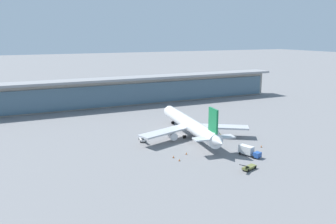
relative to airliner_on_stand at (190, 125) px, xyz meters
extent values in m
plane|color=slate|center=(-2.27, 4.08, -4.68)|extent=(1200.00, 1200.00, 0.00)
cylinder|color=white|center=(0.14, 1.13, 0.02)|extent=(10.76, 47.18, 4.95)
cone|color=white|center=(3.31, 26.38, 0.02)|extent=(5.37, 5.02, 4.85)
cone|color=white|center=(-3.00, -23.87, 0.51)|extent=(5.10, 5.96, 4.45)
cube|color=black|center=(2.96, 23.57, 0.88)|extent=(3.94, 2.49, 0.60)
cube|color=#B7BABF|center=(-10.98, -1.81, -0.85)|extent=(21.95, 12.06, 0.60)
cube|color=#B7BABF|center=(10.19, -4.47, -0.85)|extent=(20.85, 16.24, 0.60)
cylinder|color=silver|center=(-8.50, -2.63, -2.55)|extent=(3.16, 3.90, 2.73)
cylinder|color=silver|center=(7.59, -4.65, -2.55)|extent=(3.16, 3.90, 2.73)
cube|color=#14703D|center=(-2.46, -19.61, 6.33)|extent=(1.34, 6.00, 7.68)
cube|color=#B7BABF|center=(-2.57, -20.46, 0.76)|extent=(14.01, 5.43, 0.43)
cylinder|color=black|center=(-2.89, -1.07, -4.08)|extent=(1.16, 1.31, 1.19)
cylinder|color=black|center=(2.53, -1.75, -4.08)|extent=(1.16, 1.31, 1.19)
cylinder|color=black|center=(2.48, 19.76, -4.08)|extent=(1.16, 1.31, 1.19)
cube|color=silver|center=(-18.25, 2.51, -3.93)|extent=(2.81, 5.08, 0.60)
cube|color=black|center=(-18.78, 0.15, -2.84)|extent=(1.75, 4.06, 1.72)
cylinder|color=black|center=(-17.81, 0.69, -4.23)|extent=(0.47, 0.94, 0.90)
cylinder|color=black|center=(-19.43, 1.06, -4.23)|extent=(0.47, 0.94, 0.90)
cylinder|color=black|center=(-17.07, 3.97, -4.23)|extent=(0.47, 0.94, 0.90)
cylinder|color=black|center=(-18.69, 4.33, -4.23)|extent=(0.47, 0.94, 0.90)
cube|color=yellow|center=(8.41, -6.05, -3.78)|extent=(2.80, 1.51, 0.90)
cube|color=black|center=(8.71, -6.04, -2.98)|extent=(0.70, 0.70, 0.70)
cylinder|color=black|center=(7.43, -6.76, -4.23)|extent=(0.90, 0.28, 0.90)
cylinder|color=black|center=(7.43, -5.33, -4.23)|extent=(0.90, 0.28, 0.90)
cylinder|color=black|center=(9.39, -6.76, -4.23)|extent=(0.90, 0.28, 0.90)
cylinder|color=black|center=(9.39, -5.33, -4.23)|extent=(0.90, 0.28, 0.90)
cube|color=olive|center=(-0.56, -36.14, -3.93)|extent=(5.12, 3.18, 0.60)
cube|color=black|center=(-2.87, -36.88, -2.84)|extent=(4.04, 2.06, 1.72)
cylinder|color=black|center=(-1.91, -37.44, -4.23)|extent=(0.94, 0.54, 0.90)
cylinder|color=black|center=(-2.41, -35.87, -4.23)|extent=(0.94, 0.54, 0.90)
cylinder|color=black|center=(1.29, -36.42, -4.23)|extent=(0.94, 0.54, 0.90)
cylinder|color=black|center=(0.79, -34.84, -4.23)|extent=(0.94, 0.54, 0.90)
cube|color=#234C9E|center=(7.56, -29.64, -3.48)|extent=(2.75, 2.43, 1.50)
cube|color=black|center=(7.81, -30.40, -3.18)|extent=(2.00, 0.76, 0.70)
cube|color=silver|center=(6.28, -25.74, -2.83)|extent=(3.62, 5.09, 2.50)
cylinder|color=black|center=(8.31, -28.55, -4.23)|extent=(0.55, 0.94, 0.90)
cylinder|color=black|center=(6.30, -29.21, -4.23)|extent=(0.55, 0.94, 0.90)
cylinder|color=black|center=(6.82, -23.99, -4.23)|extent=(0.55, 0.94, 0.90)
cylinder|color=black|center=(4.81, -24.65, -4.23)|extent=(0.55, 0.94, 0.90)
cube|color=#9E998E|center=(-2.27, 68.84, 2.32)|extent=(180.00, 8.00, 14.00)
cube|color=slate|center=(-2.27, 64.54, 1.62)|extent=(176.40, 0.50, 11.20)
cube|color=gray|center=(-2.27, 66.84, 9.92)|extent=(183.60, 12.80, 1.20)
cone|color=orange|center=(-10.59, -16.99, -4.33)|extent=(0.44, 0.44, 0.70)
cube|color=black|center=(-10.59, -16.99, -4.66)|extent=(0.62, 0.62, 0.04)
cone|color=orange|center=(3.06, -15.37, -4.33)|extent=(0.44, 0.44, 0.70)
cube|color=black|center=(3.06, -15.37, -4.66)|extent=(0.62, 0.62, 0.04)
cone|color=orange|center=(-15.35, -21.45, -4.33)|extent=(0.44, 0.44, 0.70)
cube|color=black|center=(-15.35, -21.45, -4.66)|extent=(0.62, 0.62, 0.04)
cone|color=orange|center=(16.01, -21.48, -4.33)|extent=(0.44, 0.44, 0.70)
cube|color=black|center=(16.01, -21.48, -4.66)|extent=(0.62, 0.62, 0.04)
cone|color=orange|center=(-15.74, -18.14, -4.33)|extent=(0.44, 0.44, 0.70)
cube|color=black|center=(-15.74, -18.14, -4.66)|extent=(0.62, 0.62, 0.04)
camera|label=1|loc=(-61.44, -111.22, 33.01)|focal=37.51mm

